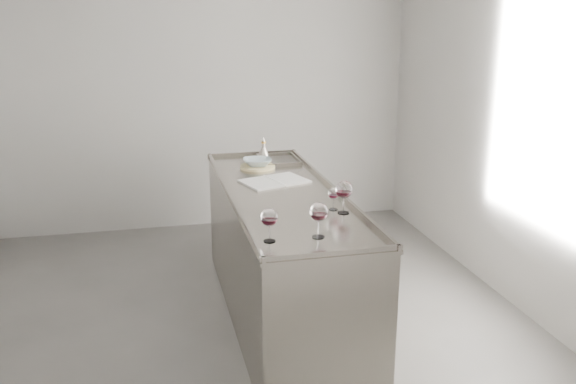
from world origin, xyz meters
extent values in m
cube|color=#514F4C|center=(0.00, 0.00, -0.01)|extent=(4.50, 5.00, 0.02)
cube|color=#A6A3A0|center=(0.00, 2.51, 1.40)|extent=(4.50, 0.02, 2.80)
cube|color=#A6A3A0|center=(0.00, -2.51, 1.40)|extent=(4.50, 0.02, 2.80)
cube|color=#A6A3A0|center=(2.26, 0.00, 1.40)|extent=(0.02, 5.00, 2.80)
cube|color=gray|center=(0.50, 0.30, 0.46)|extent=(0.75, 2.40, 0.92)
cube|color=gray|center=(0.50, 0.30, 0.93)|extent=(0.77, 2.42, 0.02)
cube|color=gray|center=(0.50, -0.89, 0.96)|extent=(0.77, 0.02, 0.03)
cube|color=gray|center=(0.50, 1.49, 0.96)|extent=(0.77, 0.02, 0.03)
cube|color=gray|center=(0.14, 0.30, 0.96)|extent=(0.02, 2.42, 0.03)
cube|color=gray|center=(0.86, 0.30, 0.96)|extent=(0.02, 2.42, 0.03)
cube|color=#595654|center=(0.68, 1.22, 0.94)|extent=(0.30, 0.38, 0.01)
cylinder|color=white|center=(0.22, -0.60, 0.94)|extent=(0.07, 0.07, 0.00)
cylinder|color=white|center=(0.23, -0.60, 0.99)|extent=(0.01, 0.01, 0.09)
ellipsoid|color=white|center=(0.23, -0.60, 1.08)|extent=(0.10, 0.10, 0.10)
cylinder|color=#360710|center=(0.23, -0.60, 1.06)|extent=(0.07, 0.07, 0.02)
cylinder|color=white|center=(0.50, -0.60, 0.94)|extent=(0.07, 0.07, 0.00)
cylinder|color=white|center=(0.50, -0.60, 0.99)|extent=(0.01, 0.01, 0.10)
ellipsoid|color=white|center=(0.50, -0.60, 1.09)|extent=(0.10, 0.10, 0.11)
cylinder|color=#34070E|center=(0.50, -0.60, 1.07)|extent=(0.07, 0.07, 0.02)
cylinder|color=white|center=(0.78, -0.22, 0.94)|extent=(0.07, 0.07, 0.00)
cylinder|color=white|center=(0.78, -0.22, 0.99)|extent=(0.01, 0.01, 0.10)
ellipsoid|color=white|center=(0.78, -0.22, 1.09)|extent=(0.11, 0.11, 0.11)
cylinder|color=#370710|center=(0.78, -0.22, 1.07)|extent=(0.08, 0.08, 0.02)
cylinder|color=white|center=(0.73, -0.14, 0.94)|extent=(0.06, 0.06, 0.00)
cylinder|color=white|center=(0.73, -0.14, 0.98)|extent=(0.01, 0.01, 0.07)
ellipsoid|color=white|center=(0.73, -0.14, 1.05)|extent=(0.07, 0.07, 0.07)
cylinder|color=#380713|center=(0.73, -0.14, 1.03)|extent=(0.05, 0.05, 0.02)
cube|color=silver|center=(0.40, 0.56, 0.95)|extent=(0.31, 0.37, 0.01)
cube|color=silver|center=(0.62, 0.63, 0.95)|extent=(0.31, 0.37, 0.01)
cylinder|color=white|center=(0.51, 0.59, 0.95)|extent=(0.11, 0.31, 0.01)
cube|color=white|center=(0.55, 0.64, 0.94)|extent=(0.25, 0.31, 0.00)
cylinder|color=beige|center=(0.46, 1.04, 0.95)|extent=(0.36, 0.36, 0.02)
imported|color=#94A5AD|center=(0.46, 1.04, 0.99)|extent=(0.24, 0.24, 0.06)
cone|color=#B0A69D|center=(0.54, 1.19, 1.01)|extent=(0.15, 0.15, 0.13)
cylinder|color=#B0A69D|center=(0.54, 1.19, 1.09)|extent=(0.03, 0.03, 0.03)
cylinder|color=#B38031|center=(0.54, 1.19, 1.11)|extent=(0.04, 0.04, 0.02)
cone|color=#B0A69D|center=(0.54, 1.19, 1.14)|extent=(0.03, 0.03, 0.04)
camera|label=1|loc=(-0.43, -3.85, 2.19)|focal=40.00mm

